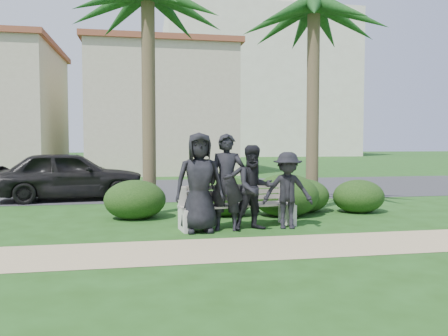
{
  "coord_description": "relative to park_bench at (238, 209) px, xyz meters",
  "views": [
    {
      "loc": [
        -1.98,
        -8.63,
        1.7
      ],
      "look_at": [
        -0.24,
        1.0,
        1.15
      ],
      "focal_mm": 35.0,
      "sensor_mm": 36.0,
      "label": 1
    }
  ],
  "objects": [
    {
      "name": "stucco_bldg_right",
      "position": [
        -0.87,
        18.0,
        3.29
      ],
      "size": [
        8.4,
        8.4,
        7.3
      ],
      "color": "#B8AD8A",
      "rests_on": "ground"
    },
    {
      "name": "asphalt_street",
      "position": [
        0.13,
        8.0,
        -0.38
      ],
      "size": [
        160.0,
        8.0,
        0.01
      ],
      "primitive_type": "cube",
      "color": "#2D2D30",
      "rests_on": "ground"
    },
    {
      "name": "man_d",
      "position": [
        0.95,
        -0.31,
        0.39
      ],
      "size": [
        1.09,
        0.76,
        1.54
      ],
      "primitive_type": "imported",
      "rotation": [
        0.0,
        0.0,
        -0.2
      ],
      "color": "black",
      "rests_on": "ground"
    },
    {
      "name": "hedge_b",
      "position": [
        -2.08,
        1.42,
        0.08
      ],
      "size": [
        1.39,
        1.15,
        0.91
      ],
      "primitive_type": "ellipsoid",
      "color": "black",
      "rests_on": "ground"
    },
    {
      "name": "car_a",
      "position": [
        -4.09,
        5.17,
        0.37
      ],
      "size": [
        4.55,
        2.26,
        1.49
      ],
      "primitive_type": "imported",
      "rotation": [
        0.0,
        0.0,
        1.69
      ],
      "color": "black",
      "rests_on": "ground"
    },
    {
      "name": "hedge_d",
      "position": [
        1.41,
        1.17,
        0.14
      ],
      "size": [
        1.57,
        1.3,
        1.03
      ],
      "primitive_type": "ellipsoid",
      "color": "black",
      "rests_on": "ground"
    },
    {
      "name": "hotel_tower",
      "position": [
        14.13,
        55.0,
        13.03
      ],
      "size": [
        26.0,
        18.0,
        37.3
      ],
      "color": "beige",
      "rests_on": "ground"
    },
    {
      "name": "ground",
      "position": [
        0.13,
        -0.0,
        -0.38
      ],
      "size": [
        160.0,
        160.0,
        0.0
      ],
      "primitive_type": "plane",
      "color": "#1F4513",
      "rests_on": "ground"
    },
    {
      "name": "hedge_f",
      "position": [
        3.36,
        1.36,
        0.04
      ],
      "size": [
        1.29,
        1.06,
        0.84
      ],
      "primitive_type": "ellipsoid",
      "color": "black",
      "rests_on": "ground"
    },
    {
      "name": "hedge_e",
      "position": [
        2.03,
        1.68,
        0.05
      ],
      "size": [
        1.31,
        1.08,
        0.85
      ],
      "primitive_type": "ellipsoid",
      "color": "black",
      "rests_on": "ground"
    },
    {
      "name": "palm_right",
      "position": [
        2.41,
        2.05,
        4.77
      ],
      "size": [
        3.0,
        3.0,
        6.13
      ],
      "color": "brown",
      "rests_on": "ground"
    },
    {
      "name": "man_b",
      "position": [
        -0.27,
        -0.26,
        0.57
      ],
      "size": [
        0.79,
        0.62,
        1.9
      ],
      "primitive_type": "imported",
      "rotation": [
        0.0,
        0.0,
        -0.26
      ],
      "color": "black",
      "rests_on": "ground"
    },
    {
      "name": "man_a",
      "position": [
        -0.83,
        -0.34,
        0.58
      ],
      "size": [
        0.95,
        0.63,
        1.92
      ],
      "primitive_type": "imported",
      "rotation": [
        0.0,
        0.0,
        0.02
      ],
      "color": "black",
      "rests_on": "ground"
    },
    {
      "name": "park_bench",
      "position": [
        0.0,
        0.0,
        0.0
      ],
      "size": [
        2.45,
        0.89,
        0.83
      ],
      "rotation": [
        0.0,
        0.0,
        0.15
      ],
      "color": "#A39589",
      "rests_on": "ground"
    },
    {
      "name": "footpath",
      "position": [
        0.13,
        -1.8,
        -0.38
      ],
      "size": [
        30.0,
        1.6,
        0.01
      ],
      "primitive_type": "cube",
      "color": "tan",
      "rests_on": "ground"
    },
    {
      "name": "hedge_c",
      "position": [
        -0.01,
        1.51,
        0.11
      ],
      "size": [
        1.48,
        1.22,
        0.96
      ],
      "primitive_type": "ellipsoid",
      "color": "black",
      "rests_on": "ground"
    },
    {
      "name": "man_c",
      "position": [
        0.26,
        -0.35,
        0.46
      ],
      "size": [
        0.91,
        0.77,
        1.68
      ],
      "primitive_type": "imported",
      "rotation": [
        0.0,
        0.0,
        0.17
      ],
      "color": "black",
      "rests_on": "ground"
    }
  ]
}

